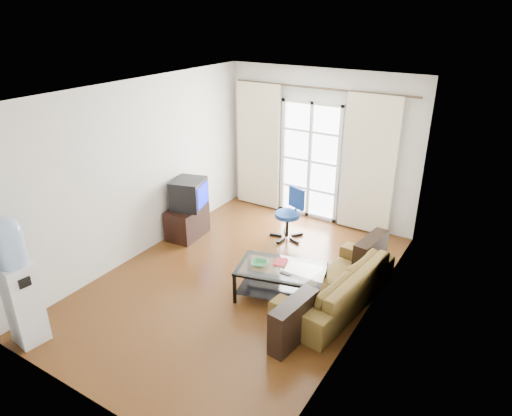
{
  "coord_description": "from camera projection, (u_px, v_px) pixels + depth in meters",
  "views": [
    {
      "loc": [
        3.13,
        -4.63,
        3.64
      ],
      "look_at": [
        0.06,
        0.35,
        1.03
      ],
      "focal_mm": 32.0,
      "sensor_mm": 36.0,
      "label": 1
    }
  ],
  "objects": [
    {
      "name": "floor",
      "position": [
        240.0,
        281.0,
        6.59
      ],
      "size": [
        5.2,
        5.2,
        0.0
      ],
      "primitive_type": "plane",
      "color": "#5C3515",
      "rests_on": "ground"
    },
    {
      "name": "ceiling",
      "position": [
        236.0,
        91.0,
        5.49
      ],
      "size": [
        5.2,
        5.2,
        0.0
      ],
      "primitive_type": "plane",
      "rotation": [
        3.14,
        0.0,
        0.0
      ],
      "color": "white",
      "rests_on": "wall_back"
    },
    {
      "name": "wall_back",
      "position": [
        320.0,
        147.0,
        8.06
      ],
      "size": [
        3.6,
        0.02,
        2.7
      ],
      "primitive_type": "cube",
      "color": "silver",
      "rests_on": "floor"
    },
    {
      "name": "wall_front",
      "position": [
        74.0,
        290.0,
        4.02
      ],
      "size": [
        3.6,
        0.02,
        2.7
      ],
      "primitive_type": "cube",
      "color": "silver",
      "rests_on": "floor"
    },
    {
      "name": "wall_left",
      "position": [
        139.0,
        171.0,
        6.9
      ],
      "size": [
        0.02,
        5.2,
        2.7
      ],
      "primitive_type": "cube",
      "color": "silver",
      "rests_on": "floor"
    },
    {
      "name": "wall_right",
      "position": [
        370.0,
        226.0,
        5.17
      ],
      "size": [
        0.02,
        5.2,
        2.7
      ],
      "primitive_type": "cube",
      "color": "silver",
      "rests_on": "floor"
    },
    {
      "name": "french_door",
      "position": [
        310.0,
        161.0,
        8.2
      ],
      "size": [
        1.16,
        0.06,
        2.15
      ],
      "color": "white",
      "rests_on": "wall_back"
    },
    {
      "name": "curtain_rod",
      "position": [
        321.0,
        88.0,
        7.56
      ],
      "size": [
        3.3,
        0.04,
        0.04
      ],
      "primitive_type": "cylinder",
      "rotation": [
        0.0,
        1.57,
        0.0
      ],
      "color": "#4C3F2D",
      "rests_on": "wall_back"
    },
    {
      "name": "curtain_left",
      "position": [
        258.0,
        146.0,
        8.6
      ],
      "size": [
        0.9,
        0.07,
        2.35
      ],
      "primitive_type": "cube",
      "color": "beige",
      "rests_on": "curtain_rod"
    },
    {
      "name": "curtain_right",
      "position": [
        369.0,
        166.0,
        7.57
      ],
      "size": [
        0.9,
        0.07,
        2.35
      ],
      "primitive_type": "cube",
      "color": "beige",
      "rests_on": "curtain_rod"
    },
    {
      "name": "radiator",
      "position": [
        356.0,
        211.0,
        8.01
      ],
      "size": [
        0.64,
        0.12,
        0.64
      ],
      "primitive_type": "cube",
      "color": "#9E9EA1",
      "rests_on": "floor"
    },
    {
      "name": "sofa",
      "position": [
        336.0,
        284.0,
        5.99
      ],
      "size": [
        2.15,
        1.25,
        0.57
      ],
      "primitive_type": "imported",
      "rotation": [
        0.0,
        0.0,
        -1.7
      ],
      "color": "olive",
      "rests_on": "floor"
    },
    {
      "name": "coffee_table",
      "position": [
        281.0,
        279.0,
        6.08
      ],
      "size": [
        1.28,
        0.92,
        0.47
      ],
      "rotation": [
        0.0,
        0.0,
        0.24
      ],
      "color": "silver",
      "rests_on": "floor"
    },
    {
      "name": "bowl",
      "position": [
        259.0,
        264.0,
        6.07
      ],
      "size": [
        0.33,
        0.33,
        0.05
      ],
      "primitive_type": "imported",
      "rotation": [
        0.0,
        0.0,
        0.3
      ],
      "color": "#349057",
      "rests_on": "coffee_table"
    },
    {
      "name": "book",
      "position": [
        275.0,
        261.0,
        6.16
      ],
      "size": [
        0.25,
        0.28,
        0.02
      ],
      "primitive_type": "imported",
      "rotation": [
        0.0,
        0.0,
        0.21
      ],
      "color": "#B1152D",
      "rests_on": "coffee_table"
    },
    {
      "name": "remote",
      "position": [
        285.0,
        274.0,
        5.87
      ],
      "size": [
        0.15,
        0.05,
        0.02
      ],
      "primitive_type": "cube",
      "rotation": [
        0.0,
        0.0,
        -0.06
      ],
      "color": "black",
      "rests_on": "coffee_table"
    },
    {
      "name": "tv_stand",
      "position": [
        187.0,
        222.0,
        7.76
      ],
      "size": [
        0.53,
        0.74,
        0.52
      ],
      "primitive_type": "cube",
      "rotation": [
        0.0,
        0.0,
        0.08
      ],
      "color": "black",
      "rests_on": "floor"
    },
    {
      "name": "crt_tv",
      "position": [
        187.0,
        194.0,
        7.6
      ],
      "size": [
        0.64,
        0.65,
        0.49
      ],
      "rotation": [
        0.0,
        0.0,
        0.28
      ],
      "color": "black",
      "rests_on": "tv_stand"
    },
    {
      "name": "task_chair",
      "position": [
        288.0,
        224.0,
        7.71
      ],
      "size": [
        0.77,
        0.77,
        0.87
      ],
      "rotation": [
        0.0,
        0.0,
        -0.37
      ],
      "color": "black",
      "rests_on": "floor"
    },
    {
      "name": "water_cooler",
      "position": [
        18.0,
        280.0,
        5.09
      ],
      "size": [
        0.38,
        0.37,
        1.6
      ],
      "rotation": [
        0.0,
        0.0,
        -0.14
      ],
      "color": "white",
      "rests_on": "floor"
    }
  ]
}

